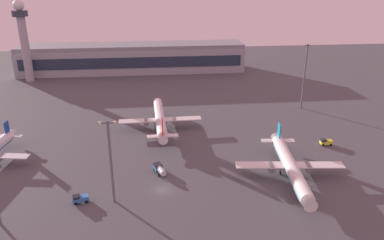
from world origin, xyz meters
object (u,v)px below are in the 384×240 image
control_tower (23,36)px  airplane_far_stand (160,119)px  apron_light_west (110,156)px  baggage_tractor (80,199)px  maintenance_van (326,142)px  airplane_mid_apron (290,166)px  apron_light_east (305,73)px  fuel_truck (160,169)px

control_tower → airplane_far_stand: 105.23m
apron_light_west → baggage_tractor: bearing=177.4°
maintenance_van → baggage_tractor: bearing=111.8°
control_tower → airplane_mid_apron: (106.48, -117.40, -20.75)m
apron_light_east → fuel_truck: bearing=-141.2°
apron_light_west → control_tower: bearing=114.3°
control_tower → apron_light_east: size_ratio=1.51×
airplane_mid_apron → maintenance_van: size_ratio=9.66×
fuel_truck → maintenance_van: size_ratio=1.57×
airplane_mid_apron → baggage_tractor: bearing=12.5°
control_tower → airplane_mid_apron: bearing=-47.8°
control_tower → airplane_far_stand: (69.72, -76.02, -20.78)m
baggage_tractor → apron_light_east: 108.29m
fuel_truck → apron_light_west: 22.18m
maintenance_van → apron_light_west: 76.92m
control_tower → baggage_tractor: 134.98m
maintenance_van → apron_light_west: bearing=114.3°
airplane_far_stand → fuel_truck: (-1.23, -34.60, -2.57)m
apron_light_west → apron_light_east: (76.41, 65.47, 2.78)m
airplane_mid_apron → fuel_truck: airplane_mid_apron is taller
airplane_mid_apron → airplane_far_stand: size_ratio=1.01×
baggage_tractor → apron_light_east: (85.26, 65.07, 14.95)m
airplane_mid_apron → apron_light_east: 64.97m
maintenance_van → baggage_tractor: 84.13m
airplane_far_stand → apron_light_west: bearing=-107.0°
airplane_mid_apron → apron_light_east: bearing=-108.2°
fuel_truck → apron_light_east: (64.05, 51.48, 14.77)m
airplane_far_stand → apron_light_east: size_ratio=1.42×
control_tower → airplane_far_stand: bearing=-47.5°
control_tower → airplane_far_stand: control_tower is taller
maintenance_van → apron_light_east: apron_light_east is taller
control_tower → maintenance_van: (126.93, -97.13, -23.54)m
apron_light_west → apron_light_east: 100.66m
fuel_truck → baggage_tractor: size_ratio=1.49×
airplane_mid_apron → apron_light_west: 51.72m
airplane_far_stand → maintenance_van: (57.21, -21.11, -2.76)m
airplane_far_stand → baggage_tractor: size_ratio=9.08×
maintenance_van → airplane_mid_apron: bearing=137.8°
fuel_truck → control_tower: bearing=102.0°
airplane_far_stand → apron_light_east: 66.18m
airplane_far_stand → apron_light_west: (-13.59, -48.59, 9.42)m
control_tower → fuel_truck: 132.19m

